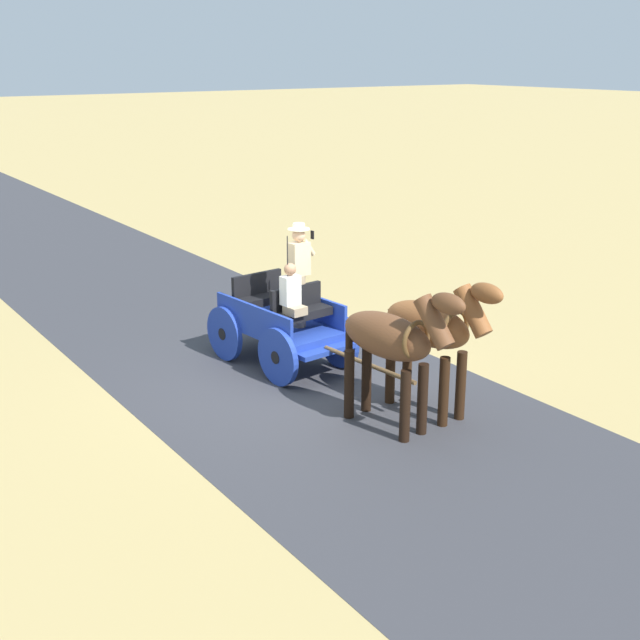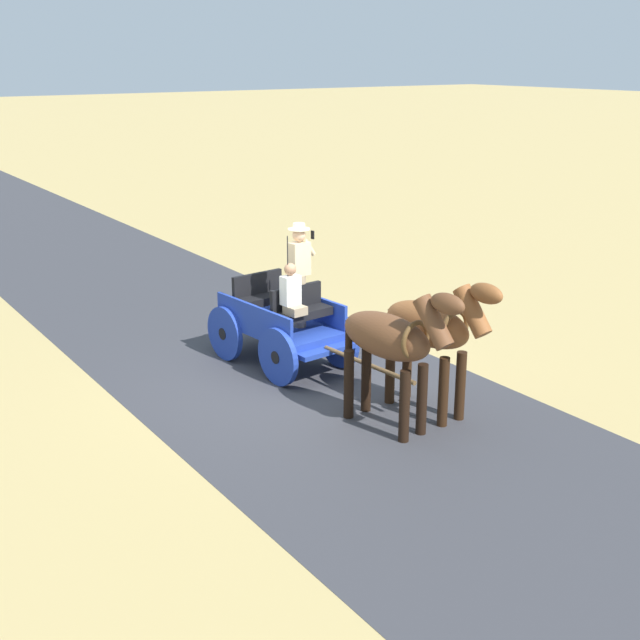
# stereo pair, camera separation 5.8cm
# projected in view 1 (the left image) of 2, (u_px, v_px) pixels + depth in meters

# --- Properties ---
(ground_plane) EXTENTS (200.00, 200.00, 0.00)m
(ground_plane) POSITION_uv_depth(u_px,v_px,m) (293.00, 381.00, 13.78)
(ground_plane) COLOR tan
(road_surface) EXTENTS (5.42, 160.00, 0.01)m
(road_surface) POSITION_uv_depth(u_px,v_px,m) (293.00, 381.00, 13.78)
(road_surface) COLOR #38383D
(road_surface) RESTS_ON ground
(horse_drawn_carriage) EXTENTS (1.64, 4.52, 2.50)m
(horse_drawn_carriage) POSITION_uv_depth(u_px,v_px,m) (284.00, 319.00, 14.28)
(horse_drawn_carriage) COLOR #1E3899
(horse_drawn_carriage) RESTS_ON ground
(horse_near_side) EXTENTS (0.70, 2.14, 2.21)m
(horse_near_side) POSITION_uv_depth(u_px,v_px,m) (432.00, 329.00, 12.16)
(horse_near_side) COLOR brown
(horse_near_side) RESTS_ON ground
(horse_off_side) EXTENTS (0.78, 2.15, 2.21)m
(horse_off_side) POSITION_uv_depth(u_px,v_px,m) (392.00, 341.00, 11.66)
(horse_off_side) COLOR brown
(horse_off_side) RESTS_ON ground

